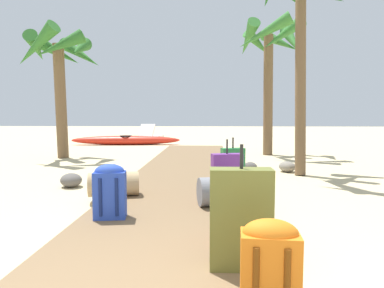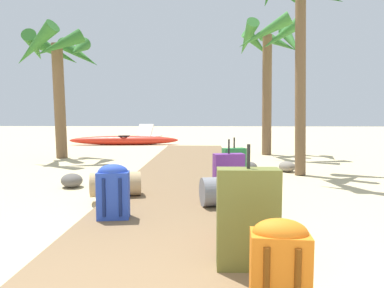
{
  "view_description": "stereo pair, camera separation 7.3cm",
  "coord_description": "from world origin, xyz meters",
  "px_view_note": "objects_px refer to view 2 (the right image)",
  "views": [
    {
      "loc": [
        0.41,
        -1.13,
        1.15
      ],
      "look_at": [
        0.09,
        6.03,
        0.55
      ],
      "focal_mm": 31.91,
      "sensor_mm": 36.0,
      "label": 1
    },
    {
      "loc": [
        0.34,
        -1.13,
        1.15
      ],
      "look_at": [
        0.09,
        6.03,
        0.55
      ],
      "focal_mm": 31.91,
      "sensor_mm": 36.0,
      "label": 2
    }
  ],
  "objects_px": {
    "suitcase_olive": "(248,219)",
    "suitcase_purple": "(229,173)",
    "duffel_bag_tan": "(116,184)",
    "backpack_orange": "(280,263)",
    "backpack_teal": "(253,191)",
    "lounge_chair": "(149,135)",
    "duffel_bag_grey": "(230,191)",
    "palm_tree_far_left": "(58,60)",
    "backpack_blue": "(113,190)",
    "kayak": "(124,140)",
    "palm_tree_far_right": "(270,50)",
    "suitcase_green": "(234,166)",
    "backpack_red": "(257,206)"
  },
  "relations": [
    {
      "from": "backpack_orange",
      "to": "palm_tree_far_left",
      "type": "bearing_deg",
      "value": 120.6
    },
    {
      "from": "duffel_bag_grey",
      "to": "lounge_chair",
      "type": "height_order",
      "value": "lounge_chair"
    },
    {
      "from": "backpack_orange",
      "to": "backpack_teal",
      "type": "xyz_separation_m",
      "value": [
        0.1,
        1.72,
        0.01
      ]
    },
    {
      "from": "duffel_bag_grey",
      "to": "palm_tree_far_left",
      "type": "height_order",
      "value": "palm_tree_far_left"
    },
    {
      "from": "palm_tree_far_left",
      "to": "palm_tree_far_right",
      "type": "distance_m",
      "value": 5.83
    },
    {
      "from": "suitcase_olive",
      "to": "duffel_bag_tan",
      "type": "xyz_separation_m",
      "value": [
        -1.48,
        2.1,
        -0.19
      ]
    },
    {
      "from": "duffel_bag_grey",
      "to": "palm_tree_far_left",
      "type": "xyz_separation_m",
      "value": [
        -4.15,
        4.95,
        2.35
      ]
    },
    {
      "from": "suitcase_olive",
      "to": "backpack_blue",
      "type": "bearing_deg",
      "value": 138.1
    },
    {
      "from": "lounge_chair",
      "to": "duffel_bag_tan",
      "type": "bearing_deg",
      "value": -83.45
    },
    {
      "from": "duffel_bag_tan",
      "to": "suitcase_purple",
      "type": "distance_m",
      "value": 1.53
    },
    {
      "from": "suitcase_olive",
      "to": "backpack_red",
      "type": "relative_size",
      "value": 1.43
    },
    {
      "from": "suitcase_olive",
      "to": "palm_tree_far_left",
      "type": "relative_size",
      "value": 0.26
    },
    {
      "from": "backpack_red",
      "to": "backpack_blue",
      "type": "xyz_separation_m",
      "value": [
        -1.39,
        0.67,
        -0.02
      ]
    },
    {
      "from": "suitcase_olive",
      "to": "backpack_blue",
      "type": "height_order",
      "value": "suitcase_olive"
    },
    {
      "from": "duffel_bag_tan",
      "to": "palm_tree_far_right",
      "type": "xyz_separation_m",
      "value": [
        3.06,
        5.59,
        2.77
      ]
    },
    {
      "from": "backpack_teal",
      "to": "backpack_blue",
      "type": "bearing_deg",
      "value": -177.35
    },
    {
      "from": "duffel_bag_tan",
      "to": "backpack_teal",
      "type": "distance_m",
      "value": 1.92
    },
    {
      "from": "suitcase_purple",
      "to": "kayak",
      "type": "bearing_deg",
      "value": 112.07
    },
    {
      "from": "duffel_bag_grey",
      "to": "suitcase_purple",
      "type": "relative_size",
      "value": 1.0
    },
    {
      "from": "suitcase_green",
      "to": "backpack_orange",
      "type": "xyz_separation_m",
      "value": [
        -0.05,
        -3.42,
        -0.01
      ]
    },
    {
      "from": "duffel_bag_tan",
      "to": "kayak",
      "type": "height_order",
      "value": "duffel_bag_tan"
    },
    {
      "from": "backpack_teal",
      "to": "kayak",
      "type": "xyz_separation_m",
      "value": [
        -3.63,
        9.66,
        -0.18
      ]
    },
    {
      "from": "suitcase_green",
      "to": "lounge_chair",
      "type": "height_order",
      "value": "suitcase_green"
    },
    {
      "from": "suitcase_olive",
      "to": "suitcase_purple",
      "type": "relative_size",
      "value": 1.17
    },
    {
      "from": "backpack_teal",
      "to": "backpack_orange",
      "type": "bearing_deg",
      "value": -93.32
    },
    {
      "from": "duffel_bag_tan",
      "to": "backpack_blue",
      "type": "bearing_deg",
      "value": -76.71
    },
    {
      "from": "suitcase_green",
      "to": "kayak",
      "type": "relative_size",
      "value": 0.17
    },
    {
      "from": "suitcase_olive",
      "to": "duffel_bag_grey",
      "type": "distance_m",
      "value": 1.7
    },
    {
      "from": "palm_tree_far_right",
      "to": "duffel_bag_tan",
      "type": "bearing_deg",
      "value": -118.72
    },
    {
      "from": "suitcase_purple",
      "to": "palm_tree_far_right",
      "type": "distance_m",
      "value": 6.19
    },
    {
      "from": "backpack_orange",
      "to": "suitcase_purple",
      "type": "xyz_separation_m",
      "value": [
        -0.07,
        2.85,
        0.0
      ]
    },
    {
      "from": "duffel_bag_tan",
      "to": "backpack_orange",
      "type": "bearing_deg",
      "value": -58.94
    },
    {
      "from": "backpack_red",
      "to": "suitcase_green",
      "type": "distance_m",
      "value": 2.43
    },
    {
      "from": "backpack_red",
      "to": "kayak",
      "type": "distance_m",
      "value": 10.99
    },
    {
      "from": "backpack_orange",
      "to": "backpack_teal",
      "type": "bearing_deg",
      "value": 86.68
    },
    {
      "from": "backpack_teal",
      "to": "lounge_chair",
      "type": "height_order",
      "value": "lounge_chair"
    },
    {
      "from": "backpack_blue",
      "to": "palm_tree_far_right",
      "type": "relative_size",
      "value": 0.15
    },
    {
      "from": "duffel_bag_grey",
      "to": "lounge_chair",
      "type": "xyz_separation_m",
      "value": [
        -2.58,
        9.88,
        0.08
      ]
    },
    {
      "from": "palm_tree_far_right",
      "to": "kayak",
      "type": "xyz_separation_m",
      "value": [
        -5.01,
        3.17,
        -2.83
      ]
    },
    {
      "from": "suitcase_purple",
      "to": "duffel_bag_tan",
      "type": "bearing_deg",
      "value": -171.77
    },
    {
      "from": "lounge_chair",
      "to": "kayak",
      "type": "distance_m",
      "value": 1.13
    },
    {
      "from": "backpack_red",
      "to": "suitcase_purple",
      "type": "height_order",
      "value": "suitcase_purple"
    },
    {
      "from": "palm_tree_far_right",
      "to": "suitcase_green",
      "type": "bearing_deg",
      "value": -106.54
    },
    {
      "from": "suitcase_olive",
      "to": "duffel_bag_tan",
      "type": "height_order",
      "value": "suitcase_olive"
    },
    {
      "from": "lounge_chair",
      "to": "backpack_red",
      "type": "bearing_deg",
      "value": -76.33
    },
    {
      "from": "backpack_teal",
      "to": "suitcase_purple",
      "type": "height_order",
      "value": "suitcase_purple"
    },
    {
      "from": "backpack_orange",
      "to": "suitcase_purple",
      "type": "height_order",
      "value": "suitcase_purple"
    },
    {
      "from": "duffel_bag_grey",
      "to": "suitcase_green",
      "type": "bearing_deg",
      "value": 82.86
    },
    {
      "from": "backpack_blue",
      "to": "duffel_bag_tan",
      "type": "bearing_deg",
      "value": 103.29
    },
    {
      "from": "backpack_teal",
      "to": "duffel_bag_tan",
      "type": "bearing_deg",
      "value": 151.69
    }
  ]
}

